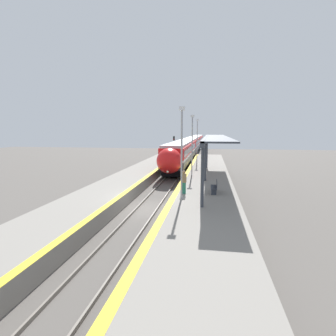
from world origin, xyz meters
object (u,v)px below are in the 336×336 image
object	(u,v)px
person_waiting	(184,182)
railway_signal	(174,146)
lamppost_near	(182,148)
platform_bench	(215,187)
train	(192,145)
lamppost_mid	(192,142)
lamppost_far	(197,139)

from	to	relation	value
person_waiting	railway_signal	world-z (taller)	railway_signal
railway_signal	lamppost_near	size ratio (longest dim) A/B	0.74
railway_signal	platform_bench	bearing A→B (deg)	-75.66
train	platform_bench	bearing A→B (deg)	-83.48
platform_bench	lamppost_mid	xyz separation A→B (m)	(-2.21, 7.29, 2.91)
train	lamppost_far	xyz separation A→B (m)	(2.43, -23.86, 2.16)
lamppost_near	lamppost_mid	bearing A→B (deg)	90.00
lamppost_mid	lamppost_far	size ratio (longest dim) A/B	1.00
lamppost_near	train	bearing A→B (deg)	93.26
train	person_waiting	xyz separation A→B (m)	(2.43, -41.12, -0.35)
person_waiting	lamppost_far	distance (m)	17.44
platform_bench	lamppost_far	xyz separation A→B (m)	(-2.21, 16.70, 2.91)
platform_bench	lamppost_near	distance (m)	4.22
train	lamppost_near	size ratio (longest dim) A/B	11.34
platform_bench	lamppost_mid	distance (m)	8.16
platform_bench	lamppost_far	distance (m)	17.10
lamppost_far	lamppost_near	bearing A→B (deg)	-90.00
train	platform_bench	distance (m)	40.83
lamppost_near	lamppost_far	bearing A→B (deg)	90.00
platform_bench	lamppost_near	world-z (taller)	lamppost_near
lamppost_near	lamppost_mid	distance (m)	9.41
platform_bench	railway_signal	distance (m)	26.99
railway_signal	lamppost_far	distance (m)	10.55
railway_signal	lamppost_mid	distance (m)	19.42
railway_signal	lamppost_near	bearing A→B (deg)	-81.00
train	person_waiting	bearing A→B (deg)	-86.62
person_waiting	railway_signal	size ratio (longest dim) A/B	0.38
person_waiting	lamppost_mid	bearing A→B (deg)	89.99
person_waiting	railway_signal	bearing A→B (deg)	99.51
railway_signal	lamppost_far	xyz separation A→B (m)	(4.47, -9.42, 1.63)
railway_signal	lamppost_far	size ratio (longest dim) A/B	0.74
person_waiting	lamppost_far	size ratio (longest dim) A/B	0.28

